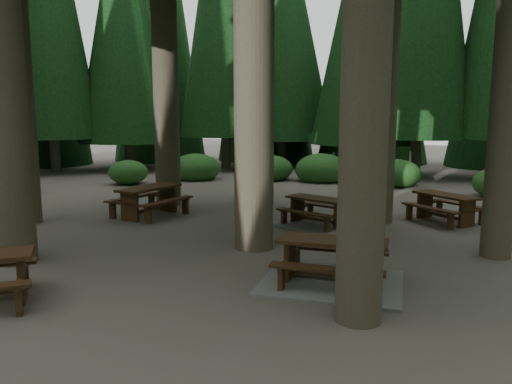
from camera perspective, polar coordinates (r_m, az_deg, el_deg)
The scene contains 6 objects.
ground at distance 11.29m, azimuth -4.32°, elevation -6.07°, with size 80.00×80.00×0.00m, color #585047.
picnic_table_a at distance 8.77m, azimuth 8.66°, elevation -8.70°, with size 2.72×2.41×0.80m.
picnic_table_b at distance 14.60m, azimuth -12.08°, elevation -0.52°, with size 1.66×2.03×0.86m.
picnic_table_c at distance 13.19m, azimuth 7.13°, elevation -2.80°, with size 2.59×2.31×0.75m.
picnic_table_d at distance 14.43m, azimuth 20.82°, elevation -1.26°, with size 2.27×2.16×0.77m.
shrub_ring at distance 11.47m, azimuth 0.67°, elevation -3.74°, with size 23.86×24.64×1.49m.
Camera 1 is at (5.98, -9.12, 2.92)m, focal length 35.00 mm.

